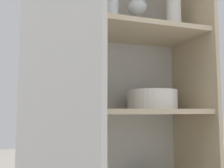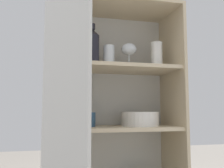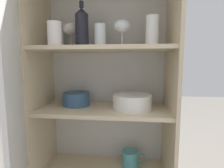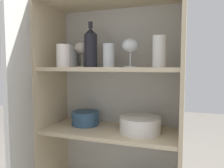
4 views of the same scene
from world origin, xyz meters
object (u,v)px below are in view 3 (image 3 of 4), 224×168
(plate_stack_white, at_px, (132,101))
(mixing_bowl_large, at_px, (76,98))
(coffee_mug_primary, at_px, (130,159))
(wine_bottle, at_px, (82,28))

(plate_stack_white, bearing_deg, mixing_bowl_large, 173.08)
(plate_stack_white, height_order, coffee_mug_primary, plate_stack_white)
(plate_stack_white, height_order, mixing_bowl_large, plate_stack_white)
(plate_stack_white, distance_m, coffee_mug_primary, 0.37)
(plate_stack_white, distance_m, mixing_bowl_large, 0.34)
(plate_stack_white, bearing_deg, coffee_mug_primary, 95.71)
(mixing_bowl_large, bearing_deg, plate_stack_white, -6.92)
(plate_stack_white, relative_size, mixing_bowl_large, 1.35)
(wine_bottle, bearing_deg, mixing_bowl_large, 143.82)
(wine_bottle, height_order, mixing_bowl_large, wine_bottle)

